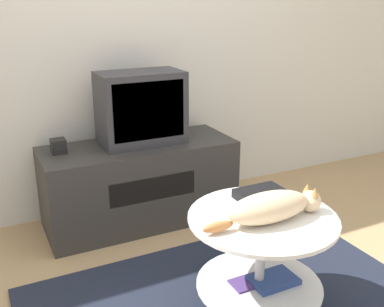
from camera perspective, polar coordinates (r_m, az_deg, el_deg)
wall_back at (r=3.10m, az=-8.44°, el=16.55°), size 8.00×0.05×2.60m
tv_stand at (r=2.99m, az=-6.63°, el=-3.77°), size 1.24×0.49×0.54m
tv at (r=2.88m, az=-6.49°, el=5.77°), size 0.53×0.30×0.46m
speaker at (r=2.83m, az=-16.60°, el=0.92°), size 0.09×0.09×0.09m
coffee_table at (r=2.10m, az=8.79°, el=-12.20°), size 0.66×0.66×0.50m
dvd_box at (r=2.15m, az=9.13°, el=-5.41°), size 0.23×0.21×0.04m
cat at (r=1.95m, az=10.14°, el=-6.69°), size 0.59×0.16×0.13m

